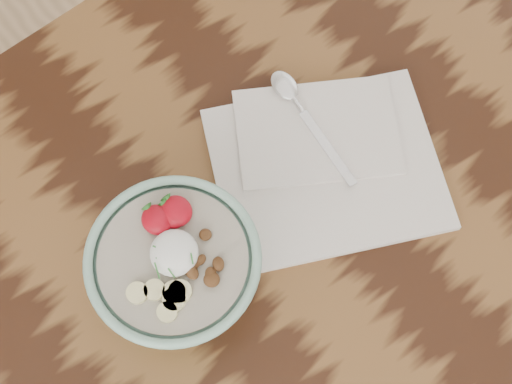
# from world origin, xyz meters

# --- Properties ---
(table) EXTENTS (1.60, 0.90, 0.75)m
(table) POSITION_xyz_m (0.00, 0.00, 0.66)
(table) COLOR black
(table) RESTS_ON ground
(breakfast_bowl) EXTENTS (0.20, 0.20, 0.13)m
(breakfast_bowl) POSITION_xyz_m (-0.22, 0.03, 0.82)
(breakfast_bowl) COLOR #88B7A3
(breakfast_bowl) RESTS_ON table
(napkin) EXTENTS (0.36, 0.34, 0.02)m
(napkin) POSITION_xyz_m (0.02, 0.04, 0.76)
(napkin) COLOR silver
(napkin) RESTS_ON table
(spoon) EXTENTS (0.05, 0.19, 0.01)m
(spoon) POSITION_xyz_m (0.04, 0.13, 0.77)
(spoon) COLOR silver
(spoon) RESTS_ON napkin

